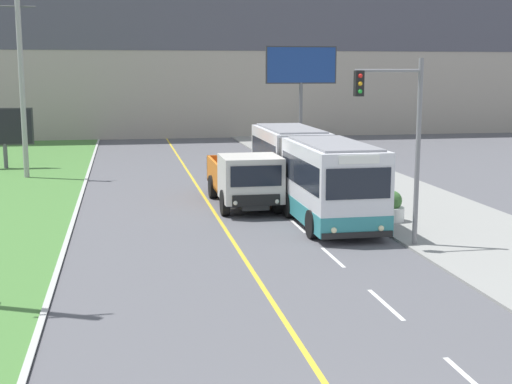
# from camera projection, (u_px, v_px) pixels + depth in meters

# --- Properties ---
(apartment_block_background) EXTENTS (80.00, 8.04, 20.87)m
(apartment_block_background) POSITION_uv_depth(u_px,v_px,m) (161.00, 15.00, 61.99)
(apartment_block_background) COLOR #A89E8E
(apartment_block_background) RESTS_ON ground_plane
(city_bus) EXTENTS (2.67, 12.90, 3.16)m
(city_bus) POSITION_uv_depth(u_px,v_px,m) (309.00, 171.00, 29.59)
(city_bus) COLOR silver
(city_bus) RESTS_ON ground_plane
(dump_truck) EXTENTS (2.47, 6.95, 2.35)m
(dump_truck) POSITION_uv_depth(u_px,v_px,m) (246.00, 181.00, 29.77)
(dump_truck) COLOR black
(dump_truck) RESTS_ON ground_plane
(utility_pole_far) EXTENTS (1.80, 0.28, 10.23)m
(utility_pole_far) POSITION_uv_depth(u_px,v_px,m) (22.00, 81.00, 37.56)
(utility_pole_far) COLOR #9E9E99
(utility_pole_far) RESTS_ON ground_plane
(traffic_light_mast) EXTENTS (2.28, 0.32, 6.16)m
(traffic_light_mast) POSITION_uv_depth(u_px,v_px,m) (400.00, 129.00, 22.88)
(traffic_light_mast) COLOR slate
(traffic_light_mast) RESTS_ON ground_plane
(billboard_large) EXTENTS (4.82, 0.24, 7.30)m
(billboard_large) POSITION_uv_depth(u_px,v_px,m) (301.00, 70.00, 47.51)
(billboard_large) COLOR #59595B
(billboard_large) RESTS_ON ground_plane
(billboard_small) EXTENTS (3.33, 0.24, 3.56)m
(billboard_small) POSITION_uv_depth(u_px,v_px,m) (4.00, 128.00, 41.61)
(billboard_small) COLOR #59595B
(billboard_small) RESTS_ON ground_plane
(planter_round_near) EXTENTS (0.95, 0.95, 1.17)m
(planter_round_near) POSITION_uv_depth(u_px,v_px,m) (392.00, 208.00, 27.12)
(planter_round_near) COLOR silver
(planter_round_near) RESTS_ON sidewalk_right
(planter_round_second) EXTENTS (0.96, 0.96, 1.11)m
(planter_round_second) POSITION_uv_depth(u_px,v_px,m) (353.00, 190.00, 31.29)
(planter_round_second) COLOR silver
(planter_round_second) RESTS_ON sidewalk_right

